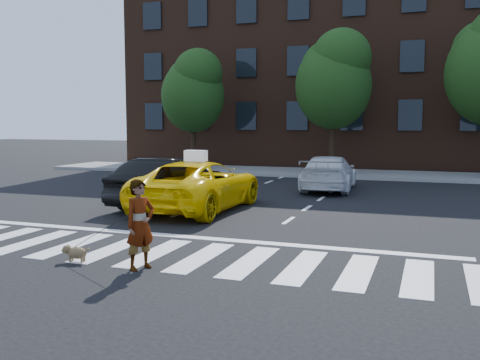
% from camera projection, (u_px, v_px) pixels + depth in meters
% --- Properties ---
extents(ground, '(120.00, 120.00, 0.00)m').
position_uv_depth(ground, '(155.00, 253.00, 10.68)').
color(ground, black).
rests_on(ground, ground).
extents(crosswalk, '(13.00, 2.40, 0.01)m').
position_uv_depth(crosswalk, '(155.00, 253.00, 10.68)').
color(crosswalk, silver).
rests_on(crosswalk, ground).
extents(stop_line, '(12.00, 0.30, 0.01)m').
position_uv_depth(stop_line, '(189.00, 237.00, 12.18)').
color(stop_line, silver).
rests_on(stop_line, ground).
extents(sidewalk_far, '(30.00, 4.00, 0.15)m').
position_uv_depth(sidewalk_far, '(324.00, 173.00, 27.04)').
color(sidewalk_far, slate).
rests_on(sidewalk_far, ground).
extents(building, '(26.00, 10.00, 12.00)m').
position_uv_depth(building, '(348.00, 68.00, 33.43)').
color(building, '#452718').
rests_on(building, ground).
extents(tree_left, '(3.39, 3.38, 6.50)m').
position_uv_depth(tree_left, '(193.00, 88.00, 28.46)').
color(tree_left, black).
rests_on(tree_left, ground).
extents(tree_mid, '(3.69, 3.69, 7.10)m').
position_uv_depth(tree_mid, '(334.00, 76.00, 25.88)').
color(tree_mid, black).
rests_on(tree_mid, ground).
extents(taxi, '(2.50, 5.34, 1.48)m').
position_uv_depth(taxi, '(199.00, 185.00, 15.98)').
color(taxi, yellow).
rests_on(taxi, ground).
extents(black_sedan, '(2.09, 4.73, 1.51)m').
position_uv_depth(black_sedan, '(170.00, 182.00, 16.78)').
color(black_sedan, black).
rests_on(black_sedan, ground).
extents(white_suv, '(2.17, 4.71, 1.33)m').
position_uv_depth(white_suv, '(329.00, 173.00, 20.67)').
color(white_suv, silver).
rests_on(white_suv, ground).
extents(woman, '(0.59, 0.69, 1.61)m').
position_uv_depth(woman, '(140.00, 225.00, 9.46)').
color(woman, '#999999').
rests_on(woman, ground).
extents(dog, '(0.57, 0.27, 0.32)m').
position_uv_depth(dog, '(75.00, 252.00, 9.99)').
color(dog, '#8F6C48').
rests_on(dog, ground).
extents(taxi_sign, '(0.65, 0.29, 0.32)m').
position_uv_depth(taxi_sign, '(196.00, 156.00, 15.70)').
color(taxi_sign, white).
rests_on(taxi_sign, taxi).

